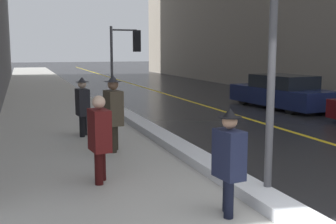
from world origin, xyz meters
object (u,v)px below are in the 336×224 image
parked_car_navy (281,93)px  pedestrian_in_fedora (83,104)px  pedestrian_in_glasses (100,135)px  pedestrian_trailing (229,158)px  pedestrian_with_shoulder_bag (113,110)px  traffic_light_near (128,49)px

parked_car_navy → pedestrian_in_fedora: bearing=104.6°
pedestrian_in_fedora → pedestrian_in_glasses: bearing=-10.4°
pedestrian_trailing → pedestrian_with_shoulder_bag: (-0.72, 4.25, 0.12)m
pedestrian_in_fedora → parked_car_navy: size_ratio=0.33×
pedestrian_with_shoulder_bag → parked_car_navy: pedestrian_with_shoulder_bag is taller
pedestrian_trailing → parked_car_navy: 11.76m
pedestrian_in_glasses → pedestrian_in_fedora: (0.29, 4.17, 0.02)m
traffic_light_near → pedestrian_trailing: (-1.66, -12.41, -1.53)m
traffic_light_near → pedestrian_trailing: traffic_light_near is taller
pedestrian_in_glasses → parked_car_navy: 11.27m
traffic_light_near → pedestrian_in_fedora: traffic_light_near is taller
traffic_light_near → pedestrian_in_glasses: traffic_light_near is taller
pedestrian_in_fedora → traffic_light_near: bearing=149.3°
pedestrian_in_fedora → pedestrian_trailing: bearing=4.0°
traffic_light_near → pedestrian_in_glasses: 10.91m
traffic_light_near → pedestrian_with_shoulder_bag: bearing=-107.8°
traffic_light_near → pedestrian_with_shoulder_bag: size_ratio=1.87×
pedestrian_trailing → parked_car_navy: bearing=135.9°
pedestrian_with_shoulder_bag → traffic_light_near: bearing=157.3°
pedestrian_trailing → pedestrian_in_fedora: size_ratio=0.95×
pedestrian_trailing → pedestrian_in_fedora: 6.32m
pedestrian_in_glasses → pedestrian_with_shoulder_bag: size_ratio=0.88×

